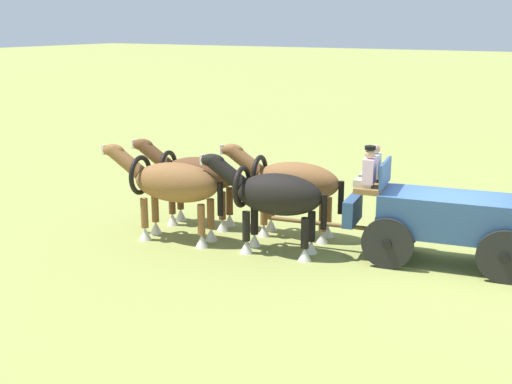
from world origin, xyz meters
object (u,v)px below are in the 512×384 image
object	(u,v)px
draft_horse_rear_off	(291,183)
draft_horse_lead_near	(171,184)
draft_horse_lead_off	(195,176)
show_wagon	(440,215)
draft_horse_rear_near	(273,196)

from	to	relation	value
draft_horse_rear_off	draft_horse_lead_near	world-z (taller)	draft_horse_lead_near
draft_horse_lead_off	show_wagon	bearing A→B (deg)	-176.38
show_wagon	draft_horse_lead_near	size ratio (longest dim) A/B	1.84
draft_horse_rear_off	draft_horse_lead_near	xyz separation A→B (m)	(2.35, 1.71, 0.04)
draft_horse_rear_near	draft_horse_lead_near	world-z (taller)	draft_horse_lead_near
draft_horse_lead_near	draft_horse_rear_off	bearing A→B (deg)	-143.84
draft_horse_lead_near	draft_horse_lead_off	bearing A→B (deg)	-79.63
draft_horse_lead_off	draft_horse_lead_near	bearing A→B (deg)	100.37
show_wagon	draft_horse_rear_off	distance (m)	3.69
draft_horse_rear_near	draft_horse_rear_off	distance (m)	1.30
show_wagon	draft_horse_rear_off	world-z (taller)	show_wagon
draft_horse_rear_off	draft_horse_lead_off	distance (m)	2.62
draft_horse_rear_near	draft_horse_lead_near	bearing A→B (deg)	9.57
show_wagon	draft_horse_lead_off	world-z (taller)	show_wagon
show_wagon	draft_horse_rear_near	distance (m)	3.69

